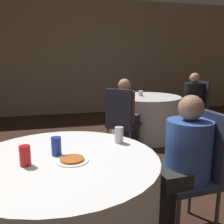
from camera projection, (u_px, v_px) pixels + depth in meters
The scene contains 14 objects.
wall_back at pixel (49, 58), 6.00m from camera, with size 16.00×0.06×2.80m.
table_near at pixel (64, 210), 1.67m from camera, with size 1.25×1.25×0.73m.
table_far at pixel (146, 117), 4.39m from camera, with size 1.19×1.19×0.73m.
chair_near_east at pixel (198, 162), 1.94m from camera, with size 0.43×0.43×0.96m.
chair_far_east at pixel (198, 103), 4.58m from camera, with size 0.41×0.40×0.96m.
chair_far_southwest at pixel (121, 117), 3.47m from camera, with size 0.56×0.56×0.96m.
person_floral_shirt at pixel (126, 116), 3.63m from camera, with size 0.44×0.45×1.09m.
person_blue_shirt at pixel (179, 165), 1.89m from camera, with size 0.51×0.36×1.10m.
person_black_shirt at pixel (190, 103), 4.54m from camera, with size 0.52×0.35×1.12m.
pizza_plate_near at pixel (72, 160), 1.55m from camera, with size 0.21×0.21×0.02m.
soda_can_blue at pixel (56, 146), 1.64m from camera, with size 0.07×0.07×0.12m.
soda_can_red at pixel (25, 156), 1.48m from camera, with size 0.07×0.07×0.12m.
soda_can_silver at pixel (119, 135), 1.89m from camera, with size 0.07×0.07×0.12m.
cup_far at pixel (141, 93), 4.35m from camera, with size 0.08×0.08×0.09m.
Camera 1 is at (-0.01, -1.48, 1.35)m, focal length 40.00 mm.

